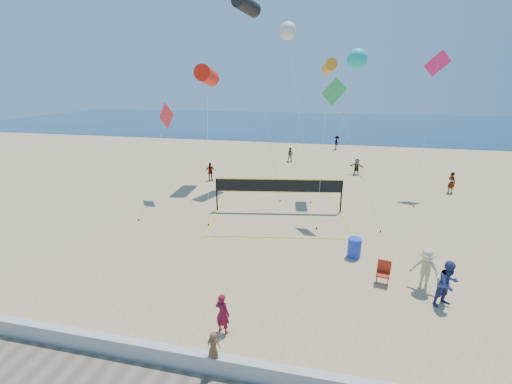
% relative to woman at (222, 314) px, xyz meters
% --- Properties ---
extents(ground, '(120.00, 120.00, 0.00)m').
position_rel_woman_xyz_m(ground, '(0.48, 1.33, -0.74)').
color(ground, tan).
rests_on(ground, ground).
extents(ocean, '(140.00, 50.00, 0.03)m').
position_rel_woman_xyz_m(ocean, '(0.48, 63.33, -0.73)').
color(ocean, '#102C4F').
rests_on(ocean, ground).
extents(seawall, '(32.00, 0.30, 0.60)m').
position_rel_woman_xyz_m(seawall, '(0.48, -1.67, -0.44)').
color(seawall, silver).
rests_on(seawall, ground).
extents(woman, '(0.62, 0.50, 1.48)m').
position_rel_woman_xyz_m(woman, '(0.00, 0.00, 0.00)').
color(woman, maroon).
rests_on(woman, ground).
extents(toddler, '(0.40, 0.27, 0.81)m').
position_rel_woman_xyz_m(toddler, '(0.29, -1.69, 0.26)').
color(toddler, brown).
rests_on(toddler, seawall).
extents(bystander_a, '(1.13, 1.06, 1.85)m').
position_rel_woman_xyz_m(bystander_a, '(7.80, 3.29, 0.18)').
color(bystander_a, navy).
rests_on(bystander_a, ground).
extents(bystander_b, '(1.35, 1.16, 1.81)m').
position_rel_woman_xyz_m(bystander_b, '(7.23, 4.27, 0.16)').
color(bystander_b, '#CFB88A').
rests_on(bystander_b, ground).
extents(far_person_0, '(0.97, 0.87, 1.58)m').
position_rel_woman_xyz_m(far_person_0, '(-6.90, 17.73, 0.05)').
color(far_person_0, gray).
rests_on(far_person_0, ground).
extents(far_person_1, '(1.43, 0.84, 1.47)m').
position_rel_woman_xyz_m(far_person_1, '(5.49, 22.63, -0.01)').
color(far_person_1, gray).
rests_on(far_person_1, ground).
extents(far_person_2, '(0.66, 0.72, 1.65)m').
position_rel_woman_xyz_m(far_person_2, '(12.28, 18.58, 0.08)').
color(far_person_2, gray).
rests_on(far_person_2, ground).
extents(far_person_3, '(0.79, 0.64, 1.52)m').
position_rel_woman_xyz_m(far_person_3, '(-1.09, 26.54, 0.02)').
color(far_person_3, gray).
rests_on(far_person_3, ground).
extents(far_person_4, '(0.84, 1.21, 1.70)m').
position_rel_woman_xyz_m(far_person_4, '(3.70, 34.84, 0.11)').
color(far_person_4, gray).
rests_on(far_person_4, ground).
extents(camp_chair, '(0.64, 0.75, 1.12)m').
position_rel_woman_xyz_m(camp_chair, '(5.67, 4.36, -0.17)').
color(camp_chair, '#A72813').
rests_on(camp_chair, ground).
extents(trash_barrel, '(0.83, 0.83, 0.97)m').
position_rel_woman_xyz_m(trash_barrel, '(4.59, 6.47, -0.26)').
color(trash_barrel, '#1C3ABC').
rests_on(trash_barrel, ground).
extents(volleyball_net, '(9.58, 9.46, 2.22)m').
position_rel_woman_xyz_m(volleyball_net, '(-0.00, 11.76, 0.76)').
color(volleyball_net, black).
rests_on(volleyball_net, ground).
extents(kite_0, '(3.86, 10.54, 9.44)m').
position_rel_woman_xyz_m(kite_0, '(-6.71, 17.43, 7.87)').
color(kite_0, red).
rests_on(kite_0, ground).
extents(kite_1, '(4.56, 6.22, 14.31)m').
position_rel_woman_xyz_m(kite_1, '(-3.77, 18.49, 12.85)').
color(kite_1, black).
rests_on(kite_1, ground).
extents(kite_2, '(1.12, 7.84, 9.66)m').
position_rel_woman_xyz_m(kite_2, '(2.63, 16.17, 8.38)').
color(kite_2, orange).
rests_on(kite_2, ground).
extents(kite_3, '(1.64, 5.54, 6.82)m').
position_rel_woman_xyz_m(kite_3, '(-8.29, 13.06, 4.92)').
color(kite_3, red).
rests_on(kite_3, ground).
extents(kite_4, '(3.85, 2.22, 8.43)m').
position_rel_woman_xyz_m(kite_4, '(3.25, 11.41, 6.48)').
color(kite_4, green).
rests_on(kite_4, ground).
extents(kite_5, '(2.06, 4.22, 10.29)m').
position_rel_woman_xyz_m(kite_5, '(9.96, 18.42, 8.21)').
color(kite_5, '#E62162').
rests_on(kite_5, ground).
extents(kite_6, '(3.70, 7.56, 12.71)m').
position_rel_woman_xyz_m(kite_6, '(-0.90, 20.57, 11.27)').
color(kite_6, silver).
rests_on(kite_6, ground).
extents(kite_7, '(2.60, 2.73, 10.68)m').
position_rel_woman_xyz_m(kite_7, '(4.64, 20.87, 9.15)').
color(kite_7, '#18BAAC').
rests_on(kite_7, ground).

